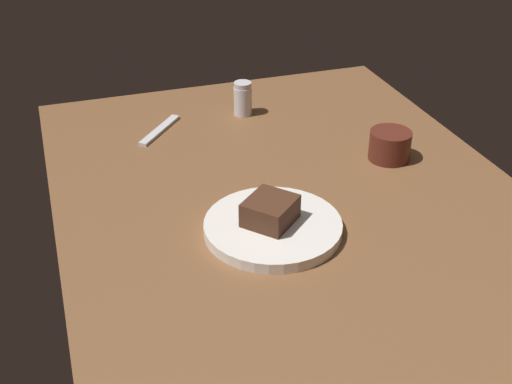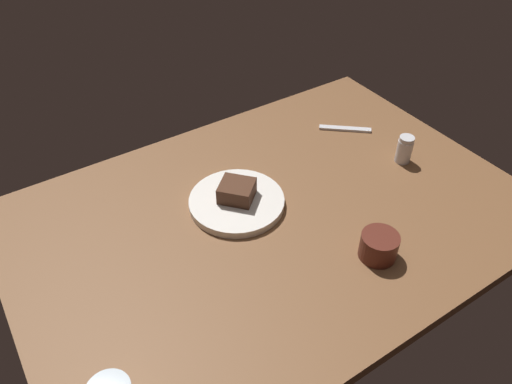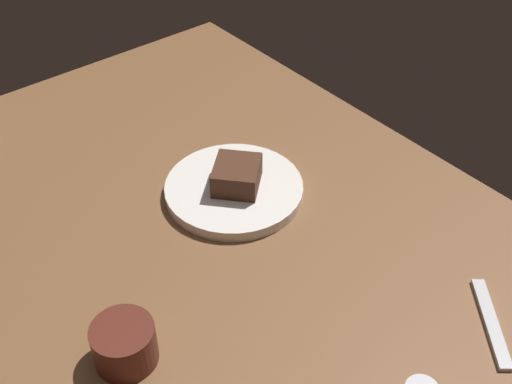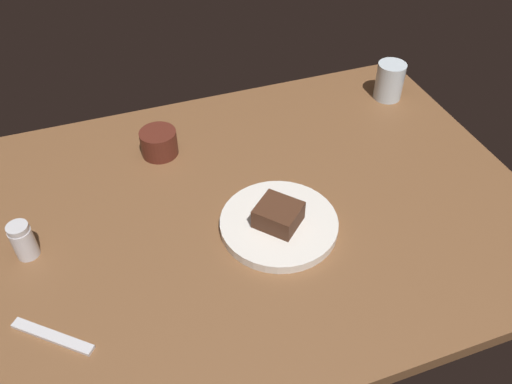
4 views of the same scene
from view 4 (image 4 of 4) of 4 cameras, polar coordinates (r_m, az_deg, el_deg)
The scene contains 7 objects.
dining_table at distance 107.82cm, azimuth -1.75°, elevation -2.46°, with size 120.00×84.00×3.00cm, color brown.
dessert_plate at distance 102.64cm, azimuth 2.50°, elevation -3.49°, with size 23.10×23.10×1.92cm, color white.
chocolate_cake_slice at distance 100.09cm, azimuth 2.44°, elevation -2.49°, with size 7.98×7.33×4.22cm, color #472819.
salt_shaker at distance 104.88cm, azimuth -23.99°, elevation -4.85°, with size 4.12×4.12×7.65cm.
water_glass at distance 140.66cm, azimuth 14.31°, elevation 11.61°, with size 7.14×7.14×9.52cm, color silver.
coffee_cup at distance 120.36cm, azimuth -10.50°, elevation 5.29°, with size 8.25×8.25×5.91cm, color #562319.
dessert_spoon at distance 94.16cm, azimuth -21.25°, elevation -14.41°, with size 15.00×1.80×0.70cm, color silver.
Camera 4 is at (-22.15, -71.95, 78.69)cm, focal length 36.81 mm.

